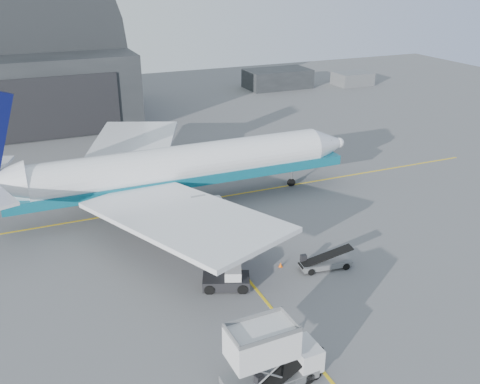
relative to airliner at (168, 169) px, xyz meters
name	(u,v)px	position (x,y,z in m)	size (l,w,h in m)	color
ground	(260,294)	(1.86, -19.89, -4.45)	(200.00, 200.00, 0.00)	#565659
taxi_lines	(208,230)	(1.86, -7.22, -4.44)	(80.00, 42.12, 0.02)	yellow
distant_bldg_a	(277,88)	(39.86, 52.11, -4.45)	(14.00, 8.00, 4.00)	black
distant_bldg_b	(352,85)	(56.86, 48.11, -4.45)	(8.00, 6.00, 2.80)	slate
airliner	(168,169)	(0.00, 0.00, 0.00)	(45.28, 43.91, 15.89)	white
catering_truck	(269,356)	(-1.97, -29.36, -2.19)	(6.57, 2.70, 4.46)	slate
pushback_tug	(227,280)	(-0.20, -17.82, -3.77)	(4.43, 3.49, 1.81)	black
belt_loader_a	(288,377)	(-0.87, -29.90, -3.84)	(5.27, 2.83, 1.97)	slate
belt_loader_b	(325,262)	(8.93, -18.41, -3.87)	(5.00, 2.22, 1.87)	slate
traffic_cone	(281,265)	(5.40, -16.67, -4.23)	(0.31, 0.31, 0.45)	#FF5C08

